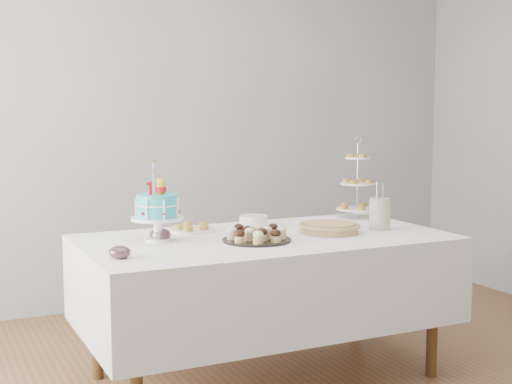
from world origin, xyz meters
name	(u,v)px	position (x,y,z in m)	size (l,w,h in m)	color
walls	(294,127)	(0.00, 0.00, 1.35)	(5.04, 4.04, 2.70)	gray
table	(266,278)	(0.00, 0.30, 0.54)	(1.92, 1.02, 0.77)	white
birthday_cake	(158,220)	(-0.56, 0.41, 0.88)	(0.27, 0.27, 0.41)	white
cupcake_tray	(257,234)	(-0.10, 0.19, 0.81)	(0.35, 0.35, 0.08)	black
pie	(329,227)	(0.36, 0.25, 0.80)	(0.34, 0.34, 0.05)	tan
tiered_stand	(358,184)	(0.80, 0.64, 0.98)	(0.26, 0.26, 0.50)	silver
plate_stack	(253,221)	(0.08, 0.62, 0.80)	(0.16, 0.16, 0.06)	white
pastry_plate	(193,228)	(-0.29, 0.62, 0.79)	(0.26, 0.26, 0.04)	white
jam_bowl_a	(120,252)	(-0.84, 0.08, 0.80)	(0.10, 0.10, 0.06)	silver
jam_bowl_b	(160,235)	(-0.54, 0.42, 0.80)	(0.11, 0.11, 0.07)	silver
utensil_pitcher	(380,213)	(0.67, 0.22, 0.86)	(0.12, 0.12, 0.27)	beige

